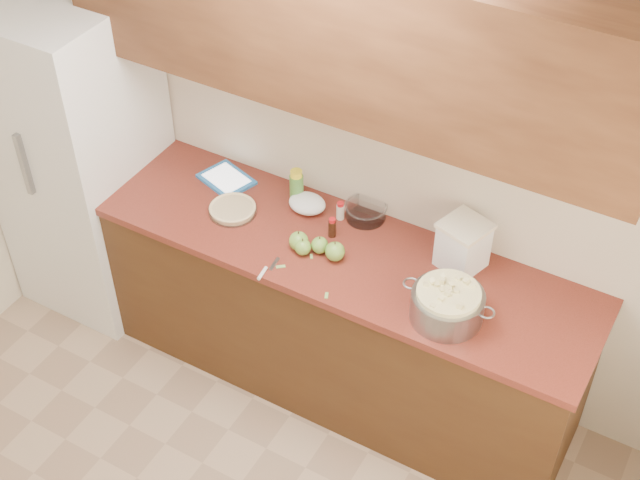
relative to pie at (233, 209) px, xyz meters
The scene contains 21 objects.
room_shell 1.57m from the pie, 71.26° to the right, with size 3.60×3.60×3.60m.
counter_run 0.69m from the pie, ahead, with size 2.64×0.68×0.92m.
upper_cabinets 1.14m from the pie, 20.36° to the left, with size 2.60×0.34×0.70m, color brown.
fridge 0.95m from the pie, behind, with size 0.70×0.70×1.80m, color white.
pie is the anchor object (origin of this frame).
colander 1.18m from the pie, ahead, with size 0.42×0.31×0.15m.
flour_canister 1.13m from the pie, 10.58° to the left, with size 0.25×0.25×0.24m.
tablet 0.25m from the pie, 131.16° to the left, with size 0.31×0.27×0.02m.
paring_knife 0.45m from the pie, 38.16° to the right, with size 0.04×0.17×0.02m.
lemon_bottle 0.33m from the pie, 45.43° to the left, with size 0.07×0.07×0.19m.
cinnamon_shaker 0.52m from the pie, 24.99° to the left, with size 0.04×0.04×0.10m.
vanilla_bottle 0.51m from the pie, 10.20° to the left, with size 0.04×0.04×0.10m.
mixing_bowl 0.64m from the pie, 26.41° to the left, with size 0.21×0.21×0.08m.
paper_towel 0.36m from the pie, 33.00° to the left, with size 0.19×0.15×0.08m, color white.
apple_left 0.41m from the pie, ahead, with size 0.09×0.09×0.10m.
apple_center 0.51m from the pie, ahead, with size 0.08×0.08×0.09m.
apple_front 0.45m from the pie, 10.65° to the right, with size 0.08×0.08×0.09m.
apple_extra 0.59m from the pie, ahead, with size 0.09×0.09×0.10m.
peel_a 0.72m from the pie, 21.71° to the right, with size 0.04×0.01×0.00m, color #80AF55.
peel_b 0.50m from the pie, ahead, with size 0.03×0.01×0.00m, color #80AF55.
peel_c 0.45m from the pie, 27.75° to the right, with size 0.04×0.02×0.00m, color #80AF55.
Camera 1 is at (1.50, -1.20, 3.71)m, focal length 50.00 mm.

